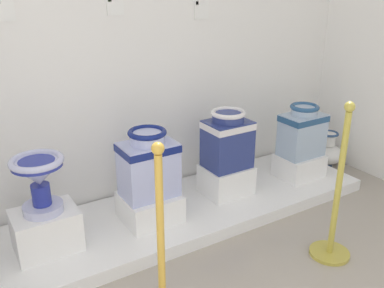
{
  "coord_description": "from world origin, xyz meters",
  "views": [
    {
      "loc": [
        0.3,
        0.02,
        1.73
      ],
      "look_at": [
        1.83,
        2.5,
        0.59
      ],
      "focal_mm": 39.8,
      "sensor_mm": 36.0,
      "label": 1
    }
  ],
  "objects_px": {
    "plinth_block_squat_floral": "(150,207)",
    "antique_toilet_tall_cobalt": "(38,176)",
    "plinth_block_broad_patterned": "(226,179)",
    "antique_toilet_broad_patterned": "(227,138)",
    "info_placard_second": "(115,5)",
    "decorative_vase_companion": "(327,152)",
    "stanchion_post_near_right": "(335,214)",
    "info_placard_first": "(5,9)",
    "plinth_block_rightmost": "(299,165)",
    "stanchion_post_near_left": "(162,266)",
    "info_placard_third": "(201,9)",
    "plinth_block_tall_cobalt": "(46,230)",
    "antique_toilet_rightmost": "(302,130)",
    "antique_toilet_squat_floral": "(148,163)"
  },
  "relations": [
    {
      "from": "antique_toilet_squat_floral",
      "to": "decorative_vase_companion",
      "type": "bearing_deg",
      "value": 3.62
    },
    {
      "from": "plinth_block_tall_cobalt",
      "to": "plinth_block_broad_patterned",
      "type": "bearing_deg",
      "value": 1.21
    },
    {
      "from": "antique_toilet_squat_floral",
      "to": "decorative_vase_companion",
      "type": "relative_size",
      "value": 1.4
    },
    {
      "from": "info_placard_first",
      "to": "plinth_block_rightmost",
      "type": "bearing_deg",
      "value": -13.43
    },
    {
      "from": "info_placard_first",
      "to": "stanchion_post_near_left",
      "type": "relative_size",
      "value": 0.14
    },
    {
      "from": "stanchion_post_near_right",
      "to": "stanchion_post_near_left",
      "type": "bearing_deg",
      "value": 175.53
    },
    {
      "from": "antique_toilet_tall_cobalt",
      "to": "plinth_block_squat_floral",
      "type": "xyz_separation_m",
      "value": [
        0.73,
        -0.02,
        -0.42
      ]
    },
    {
      "from": "plinth_block_squat_floral",
      "to": "stanchion_post_near_right",
      "type": "xyz_separation_m",
      "value": [
        0.88,
        -0.9,
        0.12
      ]
    },
    {
      "from": "antique_toilet_squat_floral",
      "to": "info_placard_first",
      "type": "xyz_separation_m",
      "value": [
        -0.7,
        0.47,
        1.02
      ]
    },
    {
      "from": "info_placard_first",
      "to": "plinth_block_tall_cobalt",
      "type": "bearing_deg",
      "value": -93.23
    },
    {
      "from": "plinth_block_squat_floral",
      "to": "antique_toilet_rightmost",
      "type": "bearing_deg",
      "value": -1.45
    },
    {
      "from": "plinth_block_broad_patterned",
      "to": "decorative_vase_companion",
      "type": "distance_m",
      "value": 1.28
    },
    {
      "from": "antique_toilet_broad_patterned",
      "to": "antique_toilet_rightmost",
      "type": "height_order",
      "value": "antique_toilet_broad_patterned"
    },
    {
      "from": "info_placard_second",
      "to": "info_placard_third",
      "type": "bearing_deg",
      "value": 0.0
    },
    {
      "from": "antique_toilet_tall_cobalt",
      "to": "plinth_block_broad_patterned",
      "type": "xyz_separation_m",
      "value": [
        1.44,
        0.03,
        -0.41
      ]
    },
    {
      "from": "info_placard_second",
      "to": "stanchion_post_near_right",
      "type": "height_order",
      "value": "info_placard_second"
    },
    {
      "from": "plinth_block_squat_floral",
      "to": "plinth_block_broad_patterned",
      "type": "distance_m",
      "value": 0.71
    },
    {
      "from": "plinth_block_tall_cobalt",
      "to": "plinth_block_squat_floral",
      "type": "bearing_deg",
      "value": -1.19
    },
    {
      "from": "antique_toilet_tall_cobalt",
      "to": "info_placard_second",
      "type": "relative_size",
      "value": 2.85
    },
    {
      "from": "antique_toilet_broad_patterned",
      "to": "plinth_block_rightmost",
      "type": "bearing_deg",
      "value": -6.4
    },
    {
      "from": "plinth_block_broad_patterned",
      "to": "antique_toilet_broad_patterned",
      "type": "height_order",
      "value": "antique_toilet_broad_patterned"
    },
    {
      "from": "decorative_vase_companion",
      "to": "stanchion_post_near_right",
      "type": "distance_m",
      "value": 1.52
    },
    {
      "from": "stanchion_post_near_left",
      "to": "plinth_block_squat_floral",
      "type": "bearing_deg",
      "value": 67.78
    },
    {
      "from": "decorative_vase_companion",
      "to": "antique_toilet_rightmost",
      "type": "bearing_deg",
      "value": -163.46
    },
    {
      "from": "antique_toilet_tall_cobalt",
      "to": "stanchion_post_near_left",
      "type": "bearing_deg",
      "value": -64.23
    },
    {
      "from": "info_placard_first",
      "to": "info_placard_third",
      "type": "distance_m",
      "value": 1.44
    },
    {
      "from": "stanchion_post_near_right",
      "to": "plinth_block_rightmost",
      "type": "bearing_deg",
      "value": 57.11
    },
    {
      "from": "antique_toilet_broad_patterned",
      "to": "stanchion_post_near_left",
      "type": "xyz_separation_m",
      "value": [
        -1.04,
        -0.85,
        -0.24
      ]
    },
    {
      "from": "plinth_block_broad_patterned",
      "to": "decorative_vase_companion",
      "type": "height_order",
      "value": "decorative_vase_companion"
    },
    {
      "from": "plinth_block_rightmost",
      "to": "stanchion_post_near_right",
      "type": "distance_m",
      "value": 1.04
    },
    {
      "from": "decorative_vase_companion",
      "to": "antique_toilet_tall_cobalt",
      "type": "bearing_deg",
      "value": -177.66
    },
    {
      "from": "info_placard_second",
      "to": "antique_toilet_tall_cobalt",
      "type": "bearing_deg",
      "value": -148.34
    },
    {
      "from": "antique_toilet_broad_patterned",
      "to": "info_placard_first",
      "type": "xyz_separation_m",
      "value": [
        -1.41,
        0.43,
        0.99
      ]
    },
    {
      "from": "decorative_vase_companion",
      "to": "plinth_block_rightmost",
      "type": "bearing_deg",
      "value": -163.46
    },
    {
      "from": "antique_toilet_tall_cobalt",
      "to": "decorative_vase_companion",
      "type": "xyz_separation_m",
      "value": [
        2.72,
        0.11,
        -0.47
      ]
    },
    {
      "from": "plinth_block_tall_cobalt",
      "to": "stanchion_post_near_right",
      "type": "relative_size",
      "value": 0.38
    },
    {
      "from": "antique_toilet_rightmost",
      "to": "info_placard_second",
      "type": "bearing_deg",
      "value": 160.23
    },
    {
      "from": "antique_toilet_squat_floral",
      "to": "info_placard_third",
      "type": "bearing_deg",
      "value": 32.86
    },
    {
      "from": "plinth_block_rightmost",
      "to": "stanchion_post_near_left",
      "type": "relative_size",
      "value": 0.37
    },
    {
      "from": "stanchion_post_near_right",
      "to": "decorative_vase_companion",
      "type": "bearing_deg",
      "value": 42.89
    },
    {
      "from": "antique_toilet_tall_cobalt",
      "to": "info_placard_first",
      "type": "relative_size",
      "value": 2.54
    },
    {
      "from": "plinth_block_squat_floral",
      "to": "antique_toilet_tall_cobalt",
      "type": "bearing_deg",
      "value": 178.81
    },
    {
      "from": "plinth_block_tall_cobalt",
      "to": "antique_toilet_tall_cobalt",
      "type": "distance_m",
      "value": 0.39
    },
    {
      "from": "plinth_block_broad_patterned",
      "to": "antique_toilet_broad_patterned",
      "type": "relative_size",
      "value": 0.8
    },
    {
      "from": "antique_toilet_broad_patterned",
      "to": "info_placard_second",
      "type": "relative_size",
      "value": 3.6
    },
    {
      "from": "plinth_block_rightmost",
      "to": "antique_toilet_squat_floral",
      "type": "bearing_deg",
      "value": 178.55
    },
    {
      "from": "antique_toilet_broad_patterned",
      "to": "stanchion_post_near_left",
      "type": "bearing_deg",
      "value": -140.62
    },
    {
      "from": "antique_toilet_rightmost",
      "to": "stanchion_post_near_left",
      "type": "bearing_deg",
      "value": -156.48
    },
    {
      "from": "plinth_block_tall_cobalt",
      "to": "plinth_block_rightmost",
      "type": "bearing_deg",
      "value": -1.37
    },
    {
      "from": "antique_toilet_tall_cobalt",
      "to": "info_placard_first",
      "type": "height_order",
      "value": "info_placard_first"
    }
  ]
}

